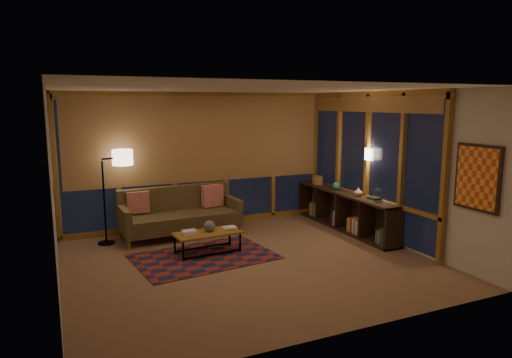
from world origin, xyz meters
name	(u,v)px	position (x,y,z in m)	size (l,w,h in m)	color
floor	(249,262)	(0.00, 0.00, 0.00)	(5.50, 5.00, 0.01)	#A17656
ceiling	(248,88)	(0.00, 0.00, 2.70)	(5.50, 5.00, 0.01)	#F0EACD
walls	(248,178)	(0.00, 0.00, 1.35)	(5.51, 5.01, 2.70)	beige
window_wall_back	(201,160)	(0.00, 2.43, 1.35)	(5.30, 0.16, 2.60)	#A6752C
window_wall_right	(366,164)	(2.68, 0.60, 1.35)	(0.16, 3.70, 2.60)	#A6752C
wall_art	(477,178)	(2.71, -1.85, 1.45)	(0.06, 0.74, 0.94)	#EE3C22
wall_sconce	(369,154)	(2.62, 0.45, 1.55)	(0.12, 0.18, 0.22)	#F9E4C3
sofa	(180,213)	(-0.60, 1.85, 0.45)	(2.19, 0.89, 0.90)	brown
pillow_left	(138,204)	(-1.34, 2.05, 0.65)	(0.40, 0.13, 0.40)	red
pillow_right	(212,196)	(0.11, 2.06, 0.66)	(0.43, 0.14, 0.43)	red
area_rug	(204,257)	(-0.57, 0.51, 0.01)	(2.20, 1.47, 0.01)	maroon
coffee_table	(208,243)	(-0.46, 0.67, 0.18)	(1.09, 0.50, 0.36)	#A6752C
book_stack_a	(189,232)	(-0.76, 0.68, 0.40)	(0.24, 0.19, 0.07)	white
book_stack_b	(229,228)	(-0.06, 0.68, 0.39)	(0.26, 0.20, 0.05)	white
ceramic_pot	(210,226)	(-0.40, 0.71, 0.46)	(0.19, 0.19, 0.19)	#2C2C2E
floor_lamp	(104,198)	(-1.94, 1.93, 0.84)	(0.56, 0.36, 1.67)	black
bookshelf	(344,211)	(2.49, 1.00, 0.37)	(0.40, 2.99, 0.75)	#352316
basket	(318,180)	(2.47, 1.97, 0.84)	(0.24, 0.24, 0.18)	#A17F47
teal_bowl	(336,186)	(2.49, 1.29, 0.82)	(0.15, 0.15, 0.15)	teal
vase	(358,192)	(2.49, 0.55, 0.83)	(0.16, 0.16, 0.17)	tan
shelf_book_stack	(374,199)	(2.49, 0.08, 0.78)	(0.18, 0.25, 0.07)	white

